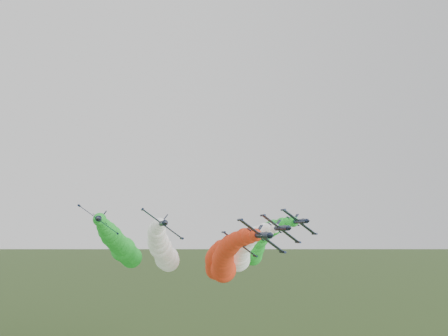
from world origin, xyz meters
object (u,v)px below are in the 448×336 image
at_px(jet_inner_left, 163,250).
at_px(jet_inner_right, 241,252).
at_px(jet_lead, 225,260).
at_px(jet_outer_left, 121,247).
at_px(jet_outer_right, 257,246).
at_px(jet_trail, 216,261).

xyz_separation_m(jet_inner_left, jet_inner_right, (21.81, 1.41, -0.87)).
relative_size(jet_inner_left, jet_inner_right, 1.00).
xyz_separation_m(jet_lead, jet_inner_right, (7.58, 11.94, 1.22)).
distance_m(jet_inner_left, jet_outer_left, 12.29).
bearing_deg(jet_outer_right, jet_trail, 163.23).
xyz_separation_m(jet_inner_right, jet_trail, (-4.64, 11.15, -3.00)).
bearing_deg(jet_lead, jet_inner_left, 143.53).
xyz_separation_m(jet_inner_left, jet_outer_left, (-10.72, 5.97, 0.80)).
xyz_separation_m(jet_lead, jet_outer_right, (14.64, 19.56, 2.73)).
bearing_deg(jet_outer_left, jet_outer_right, 4.44).
bearing_deg(jet_inner_left, jet_lead, -36.47).
relative_size(jet_outer_right, jet_trail, 1.00).
relative_size(jet_outer_left, jet_outer_right, 1.00).
xyz_separation_m(jet_inner_left, jet_outer_right, (28.88, 9.04, 0.64)).
bearing_deg(jet_trail, jet_inner_right, -67.41).
relative_size(jet_inner_right, jet_outer_right, 1.00).
xyz_separation_m(jet_outer_right, jet_trail, (-11.70, 3.53, -4.51)).
relative_size(jet_inner_left, jet_outer_left, 1.00).
relative_size(jet_lead, jet_inner_right, 1.01).
xyz_separation_m(jet_outer_left, jet_trail, (27.89, 6.60, -4.67)).
height_order(jet_inner_left, jet_outer_left, jet_outer_left).
xyz_separation_m(jet_lead, jet_inner_left, (-14.23, 10.52, 2.09)).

